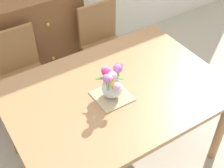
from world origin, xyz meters
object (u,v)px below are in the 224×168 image
object	(u,v)px
chair_right	(103,42)
dresser	(15,47)
chair_left	(21,71)
flower_vase	(112,83)
dining_table	(115,98)

from	to	relation	value
chair_right	dresser	size ratio (longest dim) A/B	0.64
chair_left	flower_vase	distance (m)	1.09
dresser	flower_vase	bearing A→B (deg)	-78.01
chair_left	dresser	world-z (taller)	dresser
chair_left	dresser	bearing A→B (deg)	-101.43
dining_table	dresser	world-z (taller)	dresser
dining_table	dresser	bearing A→B (deg)	104.74
flower_vase	chair_left	bearing A→B (deg)	111.83
dresser	chair_left	bearing A→B (deg)	-101.43
chair_right	flower_vase	size ratio (longest dim) A/B	3.37
dining_table	flower_vase	distance (m)	0.23
chair_left	chair_right	distance (m)	0.87
dresser	flower_vase	distance (m)	1.46
chair_left	dresser	distance (m)	0.44
dining_table	chair_left	xyz separation A→B (m)	(-0.44, 0.90, -0.17)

